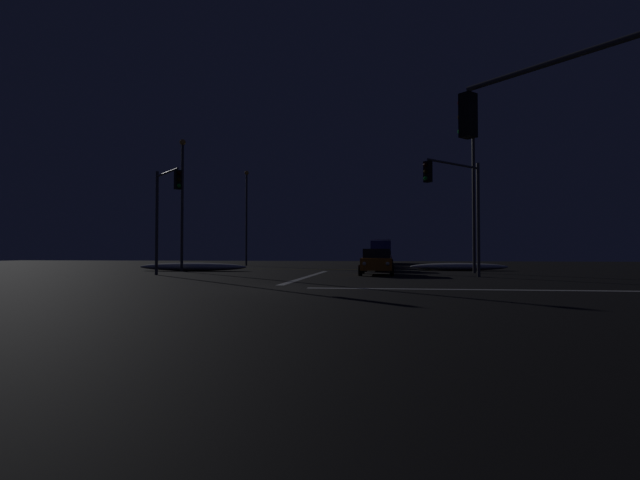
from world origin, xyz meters
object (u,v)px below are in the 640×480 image
at_px(sedan_blue, 379,260).
at_px(traffic_signal_nw, 165,202).
at_px(sedan_orange, 377,262).
at_px(streetlamp_left_far, 246,211).
at_px(streetlamp_left_near, 182,195).
at_px(streetlamp_right_near, 474,187).
at_px(box_truck, 381,250).
at_px(sedan_red, 381,258).
at_px(sedan_silver, 384,258).
at_px(traffic_signal_ne, 458,196).
at_px(traffic_signal_se, 573,125).
at_px(sedan_black, 381,259).

xyz_separation_m(sedan_blue, traffic_signal_nw, (-12.15, -9.21, 3.48)).
height_order(sedan_orange, streetlamp_left_far, streetlamp_left_far).
height_order(streetlamp_left_near, streetlamp_right_near, streetlamp_right_near).
relative_size(box_truck, streetlamp_left_far, 0.83).
relative_size(sedan_red, traffic_signal_nw, 0.69).
distance_m(traffic_signal_nw, streetlamp_left_far, 22.33).
distance_m(sedan_orange, sedan_silver, 24.55).
relative_size(sedan_red, traffic_signal_ne, 0.69).
distance_m(sedan_red, traffic_signal_ne, 22.09).
bearing_deg(sedan_silver, traffic_signal_ne, -81.87).
bearing_deg(streetlamp_right_near, traffic_signal_nw, -161.32).
relative_size(sedan_blue, traffic_signal_se, 0.79).
bearing_deg(sedan_black, sedan_red, 90.21).
xyz_separation_m(sedan_orange, sedan_black, (0.15, 12.33, 0.00)).
bearing_deg(streetlamp_left_near, traffic_signal_ne, -19.60).
xyz_separation_m(sedan_black, streetlamp_left_far, (-13.98, 6.90, 4.87)).
bearing_deg(streetlamp_right_near, sedan_red, 112.50).
relative_size(sedan_red, streetlamp_right_near, 0.44).
height_order(sedan_silver, box_truck, box_truck).
height_order(box_truck, traffic_signal_nw, traffic_signal_nw).
relative_size(sedan_red, streetlamp_left_near, 0.46).
distance_m(sedan_black, traffic_signal_se, 32.00).
bearing_deg(traffic_signal_nw, streetlamp_left_far, 94.44).
xyz_separation_m(sedan_silver, traffic_signal_nw, (-12.47, -27.54, 3.48)).
distance_m(sedan_black, box_truck, 20.10).
relative_size(sedan_silver, box_truck, 0.52).
bearing_deg(sedan_blue, sedan_black, 89.04).
height_order(sedan_red, streetlamp_right_near, streetlamp_right_near).
bearing_deg(sedan_blue, sedan_red, 89.61).
xyz_separation_m(sedan_silver, streetlamp_left_near, (-14.20, -21.31, 4.63)).
height_order(sedan_black, streetlamp_right_near, streetlamp_right_near).
height_order(sedan_blue, traffic_signal_se, traffic_signal_se).
relative_size(sedan_blue, sedan_red, 1.00).
height_order(sedan_red, sedan_silver, same).
xyz_separation_m(traffic_signal_se, streetlamp_right_near, (2.13, 22.50, 1.84)).
bearing_deg(sedan_black, sedan_orange, -90.68).
height_order(sedan_red, traffic_signal_nw, traffic_signal_nw).
bearing_deg(streetlamp_left_near, sedan_blue, 12.13).
bearing_deg(traffic_signal_se, sedan_silver, 94.96).
distance_m(streetlamp_left_far, streetlamp_left_near, 16.00).
distance_m(traffic_signal_se, traffic_signal_nw, 23.02).
height_order(streetlamp_left_far, streetlamp_left_near, streetlamp_left_far).
bearing_deg(streetlamp_left_near, box_truck, 64.62).
height_order(sedan_black, traffic_signal_nw, traffic_signal_nw).
height_order(sedan_orange, streetlamp_left_near, streetlamp_left_near).
bearing_deg(streetlamp_left_far, sedan_orange, -54.28).
bearing_deg(streetlamp_right_near, sedan_orange, -152.87).
relative_size(sedan_red, sedan_silver, 1.00).
relative_size(sedan_red, streetlamp_left_far, 0.44).
bearing_deg(streetlamp_left_far, traffic_signal_nw, -85.56).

